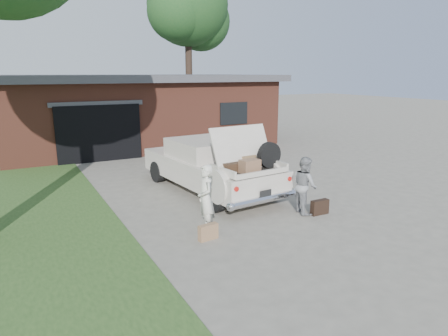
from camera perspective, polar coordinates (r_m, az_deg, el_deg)
name	(u,v)px	position (r m, az deg, el deg)	size (l,w,h in m)	color
ground	(236,218)	(9.65, 1.71, -7.09)	(90.00, 90.00, 0.00)	gray
house	(136,109)	(20.14, -12.51, 8.22)	(12.80, 7.80, 3.30)	brown
tree_right	(189,11)	(27.06, -5.05, 21.50)	(5.84, 5.08, 10.09)	#38281E
sedan	(210,165)	(11.63, -1.98, 0.38)	(2.45, 5.33, 2.06)	beige
woman_left	(206,198)	(8.66, -2.62, -4.36)	(0.54, 0.36, 1.48)	silver
woman_right	(305,185)	(9.98, 11.46, -2.41)	(0.69, 0.53, 1.41)	gray
suitcase_left	(208,232)	(8.39, -2.28, -9.13)	(0.43, 0.14, 0.33)	#A07551
suitcase_right	(320,207)	(10.08, 13.51, -5.46)	(0.48, 0.15, 0.37)	black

